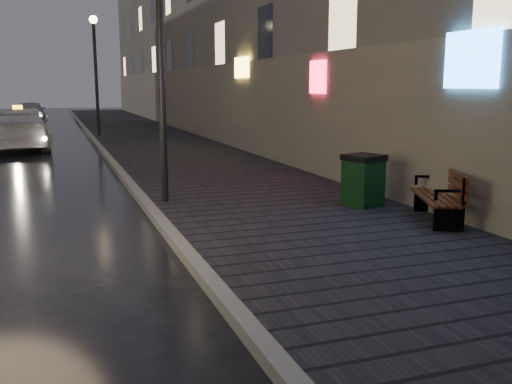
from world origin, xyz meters
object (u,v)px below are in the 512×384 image
lamp_far (95,60)px  trash_bin (363,180)px  bench (442,195)px  lamp_near (160,26)px  taxi_mid (19,129)px  car_far (31,112)px

lamp_far → trash_bin: 18.24m
bench → trash_bin: bearing=134.5°
lamp_near → trash_bin: size_ratio=5.44×
lamp_near → lamp_far: same height
taxi_mid → lamp_near: bearing=101.2°
lamp_far → taxi_mid: 5.60m
trash_bin → car_far: size_ratio=0.23×
bench → trash_bin: size_ratio=1.85×
car_far → bench: bearing=104.4°
lamp_near → bench: size_ratio=2.95×
lamp_far → car_far: (-3.22, 12.33, -2.77)m
trash_bin → car_far: car_far is taller
lamp_far → bench: 19.87m
bench → car_far: 32.39m
trash_bin → taxi_mid: 15.46m
lamp_near → trash_bin: lamp_near is taller
bench → trash_bin: (-0.61, 1.55, 0.06)m
car_far → taxi_mid: bearing=91.5°
lamp_near → bench: 5.95m
trash_bin → bench: bearing=-86.1°
trash_bin → taxi_mid: size_ratio=0.18×
lamp_near → taxi_mid: (-3.18, 12.28, -2.73)m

